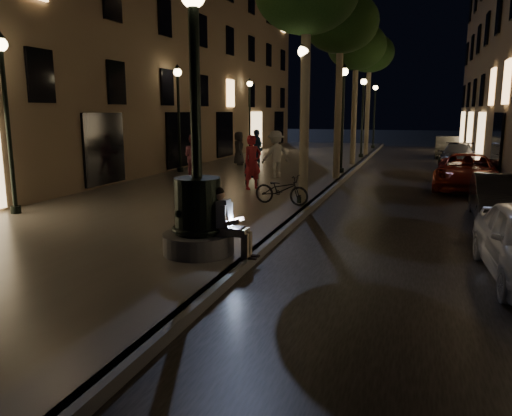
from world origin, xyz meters
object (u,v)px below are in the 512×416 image
at_px(fountain_lamppost, 198,203).
at_px(pedestrian_dark, 239,148).
at_px(tree_second, 341,24).
at_px(lamp_left_a, 6,100).
at_px(seated_man_laptop, 227,220).
at_px(car_third, 467,172).
at_px(lamp_curb_b, 343,105).
at_px(bicycle, 282,190).
at_px(lamp_curb_c, 363,106).
at_px(car_second, 501,199).
at_px(tree_third, 357,47).
at_px(lamp_curb_a, 303,101).
at_px(car_rear, 458,156).
at_px(pedestrian_blue, 257,149).
at_px(stroller, 251,171).
at_px(pedestrian_white, 276,154).
at_px(lamp_left_b, 178,105).
at_px(pedestrian_red, 253,162).
at_px(lamp_curb_d, 375,107).
at_px(tree_far, 370,54).
at_px(lamp_left_c, 250,106).
at_px(car_fifth, 447,147).
at_px(pedestrian_pink, 193,156).

height_order(fountain_lamppost, pedestrian_dark, fountain_lamppost).
height_order(tree_second, lamp_left_a, tree_second).
distance_m(seated_man_laptop, car_third, 12.90).
xyz_separation_m(lamp_curb_b, bicycle, (-0.51, -8.46, -2.59)).
bearing_deg(lamp_curb_c, car_second, -71.16).
bearing_deg(tree_third, pedestrian_dark, -156.53).
relative_size(fountain_lamppost, lamp_curb_a, 1.08).
xyz_separation_m(car_rear, pedestrian_blue, (-9.54, -5.24, 0.51)).
bearing_deg(stroller, pedestrian_white, 63.58).
bearing_deg(pedestrian_white, fountain_lamppost, 52.55).
relative_size(tree_second, lamp_left_b, 1.54).
xyz_separation_m(tree_second, pedestrian_red, (-2.37, -3.91, -5.17)).
bearing_deg(lamp_curb_d, lamp_curb_a, -90.00).
bearing_deg(pedestrian_red, tree_far, 30.96).
xyz_separation_m(lamp_curb_a, pedestrian_white, (-2.37, 5.43, -2.06)).
bearing_deg(lamp_left_b, car_third, -0.95).
bearing_deg(pedestrian_blue, tree_far, 111.16).
xyz_separation_m(pedestrian_red, pedestrian_blue, (-1.96, 6.49, -0.02)).
height_order(lamp_curb_a, pedestrian_red, lamp_curb_a).
distance_m(lamp_curb_b, lamp_left_c, 10.70).
bearing_deg(pedestrian_blue, pedestrian_white, -13.51).
bearing_deg(lamp_left_c, bicycle, -68.18).
xyz_separation_m(tree_far, pedestrian_red, (-2.35, -15.91, -5.27)).
bearing_deg(lamp_left_a, pedestrian_white, 63.34).
relative_size(tree_second, pedestrian_blue, 3.94).
bearing_deg(bicycle, car_third, -33.84).
bearing_deg(tree_second, lamp_curb_a, -90.95).
bearing_deg(car_fifth, pedestrian_pink, -122.38).
height_order(lamp_curb_d, car_rear, lamp_curb_d).
height_order(fountain_lamppost, pedestrian_red, fountain_lamppost).
distance_m(lamp_curb_d, pedestrian_blue, 16.13).
bearing_deg(tree_far, pedestrian_white, -101.01).
relative_size(lamp_curb_a, car_second, 1.24).
xyz_separation_m(lamp_curb_d, car_rear, (5.30, -10.18, -2.61)).
height_order(car_second, car_third, car_third).
distance_m(seated_man_laptop, lamp_left_c, 23.21).
xyz_separation_m(tree_far, car_third, (5.04, -12.20, -5.76)).
height_order(lamp_curb_b, car_fifth, lamp_curb_b).
bearing_deg(tree_second, lamp_left_b, 180.00).
height_order(tree_third, car_third, tree_third).
distance_m(lamp_curb_a, pedestrian_red, 3.72).
bearing_deg(lamp_curb_c, fountain_lamppost, -91.82).
xyz_separation_m(lamp_curb_b, car_second, (5.50, -8.12, -2.60)).
bearing_deg(lamp_left_b, lamp_curb_a, -40.20).
distance_m(car_third, pedestrian_white, 7.51).
xyz_separation_m(tree_second, tree_far, (-0.02, 12.00, 0.10)).
xyz_separation_m(fountain_lamppost, car_fifth, (5.72, 25.68, -0.54)).
bearing_deg(lamp_curb_d, tree_third, -90.00).
distance_m(lamp_left_b, pedestrian_dark, 4.49).
bearing_deg(lamp_curb_b, lamp_left_a, -120.61).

